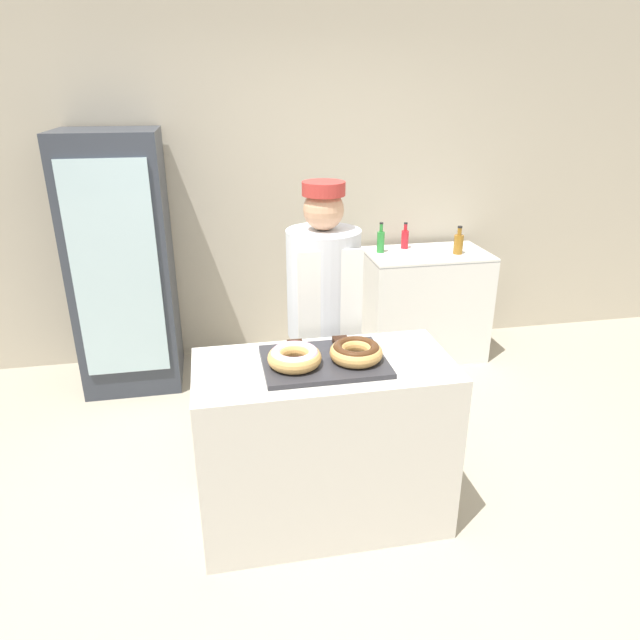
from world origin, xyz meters
TOP-DOWN VIEW (x-y plane):
  - ground_plane at (0.00, 0.00)m, footprint 14.00×14.00m
  - wall_back at (0.00, 2.13)m, footprint 8.00×0.06m
  - display_counter at (0.00, 0.00)m, footprint 1.21×0.59m
  - serving_tray at (0.00, 0.00)m, footprint 0.57×0.42m
  - donut_light_glaze at (-0.14, -0.03)m, footprint 0.25×0.25m
  - donut_chocolate_glaze at (0.14, -0.03)m, footprint 0.25×0.25m
  - brownie_back_left at (-0.11, 0.14)m, footprint 0.07×0.07m
  - brownie_back_right at (0.11, 0.14)m, footprint 0.07×0.07m
  - baker_person at (0.11, 0.55)m, footprint 0.40×0.40m
  - beverage_fridge at (-1.10, 1.75)m, footprint 0.67×0.65m
  - chest_freezer at (1.18, 1.75)m, footprint 0.95×0.57m
  - bottle_amber at (1.40, 1.68)m, footprint 0.07×0.07m
  - bottle_green at (0.82, 1.83)m, footprint 0.06×0.06m
  - bottle_red at (1.04, 1.91)m, footprint 0.06×0.06m

SIDE VIEW (x-z plane):
  - ground_plane at x=0.00m, z-range 0.00..0.00m
  - chest_freezer at x=1.18m, z-range 0.00..0.87m
  - display_counter at x=0.00m, z-range 0.00..0.88m
  - baker_person at x=0.11m, z-range 0.04..1.66m
  - serving_tray at x=0.00m, z-range 0.88..0.90m
  - beverage_fridge at x=-1.10m, z-range 0.00..1.81m
  - brownie_back_left at x=-0.11m, z-range 0.90..0.94m
  - brownie_back_right at x=0.11m, z-range 0.90..0.94m
  - bottle_red at x=1.04m, z-range 0.84..1.05m
  - donut_light_glaze at x=-0.14m, z-range 0.91..0.99m
  - donut_chocolate_glaze at x=0.14m, z-range 0.91..0.99m
  - bottle_amber at x=1.40m, z-range 0.84..1.06m
  - bottle_green at x=0.82m, z-range 0.84..1.08m
  - wall_back at x=0.00m, z-range 0.00..2.70m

